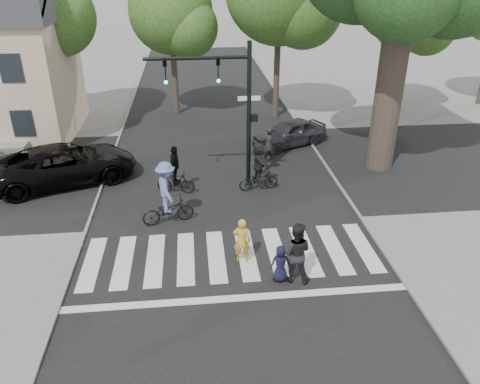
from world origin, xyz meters
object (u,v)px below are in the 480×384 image
(car_grey, at_px, (290,133))
(pedestrian_woman, at_px, (242,240))
(pedestrian_child, at_px, (280,264))
(cyclist_mid, at_px, (175,174))
(cyclist_left, at_px, (167,197))
(cyclist_right, at_px, (259,169))
(traffic_signal, at_px, (228,96))
(car_suv, at_px, (65,164))
(pedestrian_adult, at_px, (296,252))

(car_grey, bearing_deg, pedestrian_woman, -44.41)
(pedestrian_child, height_order, cyclist_mid, cyclist_mid)
(cyclist_left, relative_size, car_grey, 0.61)
(cyclist_left, relative_size, cyclist_right, 1.14)
(cyclist_mid, xyz_separation_m, cyclist_right, (3.43, -0.05, 0.10))
(traffic_signal, xyz_separation_m, car_suv, (-6.95, 1.18, -3.08))
(traffic_signal, bearing_deg, cyclist_right, -22.11)
(pedestrian_child, relative_size, cyclist_right, 0.57)
(pedestrian_adult, height_order, cyclist_left, cyclist_left)
(car_suv, bearing_deg, car_grey, -92.17)
(cyclist_mid, bearing_deg, cyclist_right, -0.91)
(traffic_signal, height_order, cyclist_mid, traffic_signal)
(car_suv, height_order, car_grey, car_suv)
(cyclist_mid, relative_size, car_suv, 0.35)
(pedestrian_woman, height_order, cyclist_left, cyclist_left)
(traffic_signal, xyz_separation_m, cyclist_right, (1.21, -0.49, -2.95))
(cyclist_mid, distance_m, cyclist_right, 3.43)
(traffic_signal, height_order, cyclist_left, traffic_signal)
(cyclist_mid, bearing_deg, pedestrian_child, -62.80)
(traffic_signal, bearing_deg, pedestrian_woman, -90.47)
(pedestrian_woman, bearing_deg, cyclist_left, -34.48)
(car_suv, relative_size, car_grey, 1.48)
(pedestrian_child, bearing_deg, cyclist_right, -90.71)
(traffic_signal, height_order, car_grey, traffic_signal)
(pedestrian_adult, xyz_separation_m, cyclist_left, (-3.90, 3.84, 0.07))
(car_grey, bearing_deg, cyclist_left, -64.08)
(pedestrian_adult, distance_m, cyclist_mid, 7.25)
(pedestrian_child, xyz_separation_m, cyclist_right, (0.22, 6.19, 0.34))
(pedestrian_woman, xyz_separation_m, car_suv, (-6.91, 6.73, 0.05))
(traffic_signal, xyz_separation_m, cyclist_left, (-2.47, -2.85, -2.85))
(cyclist_right, bearing_deg, traffic_signal, 157.89)
(cyclist_left, xyz_separation_m, car_grey, (6.00, 7.33, -0.37))
(pedestrian_adult, relative_size, cyclist_left, 0.81)
(cyclist_left, distance_m, cyclist_right, 4.37)
(cyclist_mid, bearing_deg, pedestrian_woman, -66.98)
(pedestrian_child, height_order, cyclist_left, cyclist_left)
(pedestrian_child, height_order, pedestrian_adult, pedestrian_adult)
(car_suv, bearing_deg, cyclist_right, -121.20)
(pedestrian_adult, bearing_deg, pedestrian_child, 17.25)
(traffic_signal, distance_m, cyclist_right, 3.23)
(cyclist_right, bearing_deg, pedestrian_woman, -103.91)
(traffic_signal, xyz_separation_m, pedestrian_adult, (1.44, -6.69, -2.92))
(pedestrian_woman, bearing_deg, cyclist_mid, -53.34)
(traffic_signal, relative_size, cyclist_right, 2.83)
(car_suv, bearing_deg, traffic_signal, -119.25)
(cyclist_left, bearing_deg, pedestrian_woman, -48.12)
(cyclist_left, xyz_separation_m, car_suv, (-4.48, 4.03, -0.23))
(cyclist_left, xyz_separation_m, cyclist_right, (3.68, 2.36, -0.10))
(pedestrian_child, relative_size, car_grey, 0.30)
(cyclist_right, bearing_deg, car_suv, 168.45)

